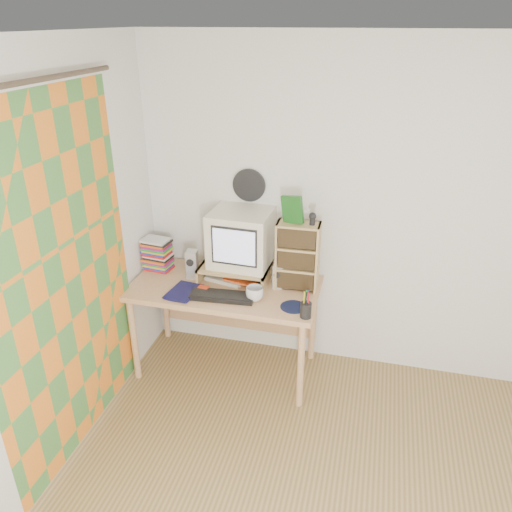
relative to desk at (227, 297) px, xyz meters
The scene contains 20 objects.
ceiling 2.59m from the desk, 54.49° to the right, with size 3.50×3.50×0.00m, color white.
back_wall 1.25m from the desk, 16.59° to the left, with size 3.50×3.50×0.00m, color silver.
curtain 1.29m from the desk, 125.22° to the right, with size 2.20×2.20×0.00m, color orange.
wall_disc 0.87m from the desk, 70.78° to the left, with size 0.25×0.25×0.02m, color black.
desk is the anchor object (origin of this frame).
monitor_riser 0.24m from the desk, 36.34° to the left, with size 0.52×0.30×0.12m.
crt_monitor 0.48m from the desk, 44.92° to the left, with size 0.44×0.44×0.42m, color silver.
speaker_left 0.37m from the desk, behind, with size 0.08×0.08×0.22m, color #BABBC0.
speaker_right 0.45m from the desk, ahead, with size 0.07×0.07×0.19m, color #BABBC0.
keyboard 0.28m from the desk, 80.97° to the right, with size 0.46×0.15×0.03m, color black.
dvd_stack 0.66m from the desk, behind, with size 0.20×0.14×0.29m, color brown, non-canonical shape.
cd_rack 0.65m from the desk, ahead, with size 0.31×0.16×0.51m, color tan.
mug 0.39m from the desk, 37.40° to the right, with size 0.13×0.13×0.10m, color silver.
diary 0.45m from the desk, 146.91° to the right, with size 0.24×0.18×0.05m, color #11113E.
mousepad 0.62m from the desk, 23.09° to the right, with size 0.18×0.18×0.00m, color black.
pen_cup 0.77m from the desk, 27.50° to the right, with size 0.08×0.08×0.15m, color black, non-canonical shape.
papers 0.17m from the desk, 50.48° to the left, with size 0.29×0.21×0.04m, color beige, non-canonical shape.
red_box 0.27m from the desk, 123.68° to the right, with size 0.08×0.05×0.04m, color red.
game_box 0.88m from the desk, ahead, with size 0.15×0.03×0.20m, color #18551B.
webcam 0.93m from the desk, ahead, with size 0.05×0.05×0.09m, color black, non-canonical shape.
Camera 1 is at (-0.00, -1.72, 2.56)m, focal length 35.00 mm.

